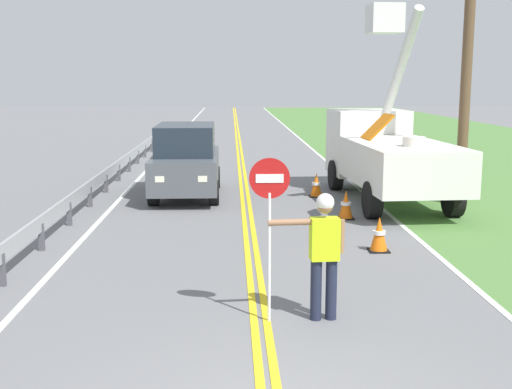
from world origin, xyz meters
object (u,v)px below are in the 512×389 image
at_px(utility_pole_near, 468,45).
at_px(traffic_cone_tail, 316,185).
at_px(flagger_worker, 324,248).
at_px(stop_sign_paddle, 269,203).
at_px(oncoming_suv_nearest, 186,160).
at_px(traffic_cone_mid, 346,205).
at_px(utility_bucket_truck, 385,150).
at_px(traffic_cone_lead, 379,235).

bearing_deg(utility_pole_near, traffic_cone_tail, 160.39).
relative_size(flagger_worker, utility_pole_near, 0.22).
bearing_deg(stop_sign_paddle, flagger_worker, 4.32).
xyz_separation_m(stop_sign_paddle, utility_pole_near, (5.73, 8.59, 2.56)).
bearing_deg(flagger_worker, traffic_cone_tail, 83.13).
distance_m(stop_sign_paddle, oncoming_suv_nearest, 10.39).
height_order(flagger_worker, traffic_cone_tail, flagger_worker).
relative_size(stop_sign_paddle, traffic_cone_mid, 3.33).
bearing_deg(stop_sign_paddle, traffic_cone_mid, 71.53).
bearing_deg(utility_pole_near, flagger_worker, -120.21).
distance_m(stop_sign_paddle, traffic_cone_mid, 7.34).
height_order(flagger_worker, stop_sign_paddle, stop_sign_paddle).
xyz_separation_m(flagger_worker, utility_pole_near, (4.97, 8.53, 3.22)).
xyz_separation_m(flagger_worker, stop_sign_paddle, (-0.77, -0.06, 0.66)).
bearing_deg(flagger_worker, utility_bucket_truck, 71.96).
bearing_deg(traffic_cone_mid, flagger_worker, -102.61).
bearing_deg(traffic_cone_lead, flagger_worker, -113.98).
xyz_separation_m(flagger_worker, utility_bucket_truck, (3.07, 9.43, 0.37)).
distance_m(stop_sign_paddle, utility_pole_near, 10.64).
bearing_deg(oncoming_suv_nearest, traffic_cone_lead, -56.70).
xyz_separation_m(utility_pole_near, traffic_cone_lead, (-3.32, -4.84, -3.93)).
bearing_deg(traffic_cone_tail, flagger_worker, -96.87).
xyz_separation_m(flagger_worker, traffic_cone_lead, (1.64, 3.69, -0.71)).
bearing_deg(utility_bucket_truck, traffic_cone_lead, -103.99).
relative_size(utility_bucket_truck, traffic_cone_lead, 9.88).
xyz_separation_m(oncoming_suv_nearest, traffic_cone_tail, (3.79, -0.27, -0.72)).
bearing_deg(flagger_worker, traffic_cone_lead, 66.02).
height_order(flagger_worker, traffic_cone_lead, flagger_worker).
relative_size(stop_sign_paddle, traffic_cone_tail, 3.33).
xyz_separation_m(flagger_worker, traffic_cone_tail, (1.19, 9.87, -0.71)).
distance_m(flagger_worker, oncoming_suv_nearest, 10.48).
relative_size(flagger_worker, oncoming_suv_nearest, 0.40).
relative_size(oncoming_suv_nearest, utility_pole_near, 0.57).
bearing_deg(utility_pole_near, traffic_cone_mid, -153.15).
bearing_deg(stop_sign_paddle, utility_bucket_truck, 67.97).
bearing_deg(traffic_cone_lead, oncoming_suv_nearest, 123.30).
xyz_separation_m(utility_bucket_truck, traffic_cone_mid, (-1.55, -2.64, -1.08)).
bearing_deg(traffic_cone_mid, traffic_cone_tail, 96.06).
bearing_deg(stop_sign_paddle, traffic_cone_lead, 57.28).
xyz_separation_m(utility_bucket_truck, traffic_cone_tail, (-1.88, 0.45, -1.08)).
height_order(utility_pole_near, traffic_cone_lead, utility_pole_near).
distance_m(oncoming_suv_nearest, traffic_cone_mid, 5.37).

